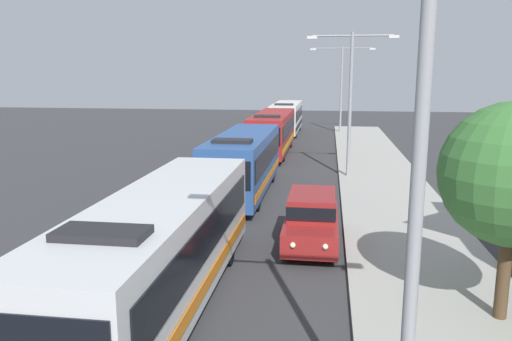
{
  "coord_description": "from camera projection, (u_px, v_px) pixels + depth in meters",
  "views": [
    {
      "loc": [
        2.89,
        -2.22,
        6.13
      ],
      "look_at": [
        0.03,
        17.69,
        2.19
      ],
      "focal_mm": 35.39,
      "sensor_mm": 36.0,
      "label": 1
    }
  ],
  "objects": [
    {
      "name": "bus_second_in_line",
      "position": [
        244.0,
        161.0,
        25.61
      ],
      "size": [
        2.58,
        10.45,
        3.21
      ],
      "color": "#284C8C",
      "rests_on": "ground_plane"
    },
    {
      "name": "streetlamp_near",
      "position": [
        419.0,
        163.0,
        6.69
      ],
      "size": [
        5.71,
        0.28,
        7.79
      ],
      "color": "gray",
      "rests_on": "sidewalk"
    },
    {
      "name": "streetlamp_far",
      "position": [
        342.0,
        80.0,
        50.63
      ],
      "size": [
        6.39,
        0.28,
        8.5
      ],
      "color": "gray",
      "rests_on": "sidewalk"
    },
    {
      "name": "streetlamp_mid",
      "position": [
        351.0,
        90.0,
        28.67
      ],
      "size": [
        5.05,
        0.28,
        8.17
      ],
      "color": "gray",
      "rests_on": "sidewalk"
    },
    {
      "name": "bus_lead",
      "position": [
        162.0,
        246.0,
        13.1
      ],
      "size": [
        2.58,
        11.38,
        3.21
      ],
      "color": "silver",
      "rests_on": "ground_plane"
    },
    {
      "name": "bus_fourth_in_line",
      "position": [
        287.0,
        117.0,
        50.97
      ],
      "size": [
        2.58,
        10.97,
        3.21
      ],
      "color": "silver",
      "rests_on": "ground_plane"
    },
    {
      "name": "bus_middle",
      "position": [
        273.0,
        131.0,
        38.42
      ],
      "size": [
        2.58,
        11.67,
        3.21
      ],
      "color": "maroon",
      "rests_on": "ground_plane"
    },
    {
      "name": "white_suv",
      "position": [
        312.0,
        217.0,
        17.99
      ],
      "size": [
        1.86,
        4.72,
        1.9
      ],
      "color": "maroon",
      "rests_on": "ground_plane"
    }
  ]
}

